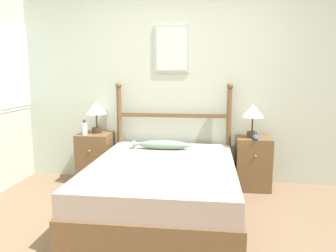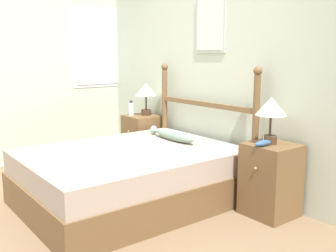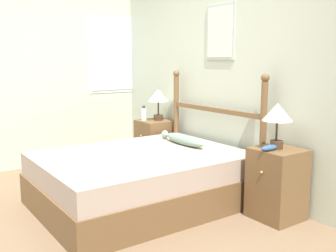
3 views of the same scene
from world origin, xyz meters
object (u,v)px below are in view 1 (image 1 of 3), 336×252
at_px(table_lamp_left, 96,110).
at_px(model_boat, 255,137).
at_px(fish_pillow, 162,145).
at_px(nightstand_right, 253,163).
at_px(nightstand_left, 96,158).
at_px(bottle, 85,128).
at_px(bed, 163,187).
at_px(table_lamp_right, 253,113).

bearing_deg(table_lamp_left, model_boat, -4.93).
bearing_deg(table_lamp_left, fish_pillow, -16.87).
bearing_deg(model_boat, nightstand_right, 90.54).
height_order(nightstand_left, table_lamp_left, table_lamp_left).
distance_m(bottle, fish_pillow, 1.03).
distance_m(bed, fish_pillow, 0.68).
xyz_separation_m(table_lamp_left, table_lamp_right, (1.98, -0.05, 0.00)).
xyz_separation_m(nightstand_right, bottle, (-2.11, -0.11, 0.41)).
bearing_deg(model_boat, bed, -145.53).
bearing_deg(table_lamp_right, bottle, -177.15).
xyz_separation_m(bottle, model_boat, (2.11, -0.02, -0.06)).
bearing_deg(nightstand_right, nightstand_left, 180.00).
bearing_deg(table_lamp_right, bed, -140.42).
relative_size(nightstand_left, table_lamp_right, 1.59).
height_order(table_lamp_left, bottle, table_lamp_left).
bearing_deg(nightstand_right, model_boat, -89.46).
bearing_deg(fish_pillow, nightstand_right, 11.74).
height_order(table_lamp_left, model_boat, table_lamp_left).
bearing_deg(bottle, bed, -32.85).
distance_m(nightstand_left, table_lamp_left, 0.63).
bearing_deg(nightstand_right, table_lamp_right, -160.40).
relative_size(table_lamp_right, model_boat, 2.13).
height_order(nightstand_left, nightstand_right, same).
bearing_deg(model_boat, table_lamp_right, 102.56).
bearing_deg(bottle, table_lamp_left, 56.33).
relative_size(table_lamp_right, bottle, 2.06).
height_order(bottle, fish_pillow, bottle).
height_order(bed, table_lamp_left, table_lamp_left).
bearing_deg(bed, fish_pillow, 98.85).
xyz_separation_m(bed, table_lamp_left, (-1.00, 0.87, 0.69)).
height_order(nightstand_left, bottle, bottle).
height_order(bed, fish_pillow, fish_pillow).
height_order(bed, model_boat, model_boat).
relative_size(bottle, model_boat, 1.04).
relative_size(nightstand_left, model_boat, 3.39).
height_order(bed, bottle, bottle).
bearing_deg(fish_pillow, table_lamp_left, 163.13).
bearing_deg(nightstand_left, table_lamp_right, -0.26).
bearing_deg(bottle, nightstand_right, 3.06).
xyz_separation_m(bed, nightstand_left, (-1.01, 0.82, 0.07)).
xyz_separation_m(bed, bottle, (-1.10, 0.71, 0.48)).
distance_m(nightstand_right, model_boat, 0.37).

